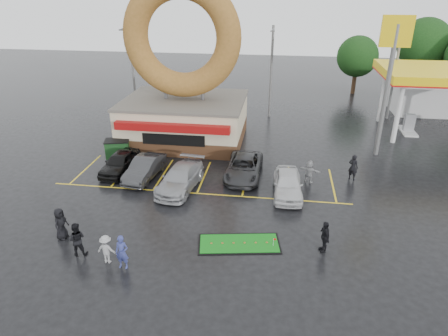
# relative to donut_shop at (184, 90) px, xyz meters

# --- Properties ---
(ground) EXTENTS (120.00, 120.00, 0.00)m
(ground) POSITION_rel_donut_shop_xyz_m (3.00, -12.97, -4.46)
(ground) COLOR black
(ground) RESTS_ON ground
(donut_shop) EXTENTS (10.20, 8.70, 13.50)m
(donut_shop) POSITION_rel_donut_shop_xyz_m (0.00, 0.00, 0.00)
(donut_shop) COLOR #472B19
(donut_shop) RESTS_ON ground
(gas_station) EXTENTS (12.30, 13.65, 5.90)m
(gas_station) POSITION_rel_donut_shop_xyz_m (23.00, 7.97, -0.77)
(gas_station) COLOR silver
(gas_station) RESTS_ON ground
(shell_sign) EXTENTS (2.20, 0.36, 10.60)m
(shell_sign) POSITION_rel_donut_shop_xyz_m (16.00, -0.97, 2.91)
(shell_sign) COLOR slate
(shell_sign) RESTS_ON ground
(streetlight_left) EXTENTS (0.40, 2.21, 9.00)m
(streetlight_left) POSITION_rel_donut_shop_xyz_m (-7.00, 6.95, 0.32)
(streetlight_left) COLOR slate
(streetlight_left) RESTS_ON ground
(streetlight_mid) EXTENTS (0.40, 2.21, 9.00)m
(streetlight_mid) POSITION_rel_donut_shop_xyz_m (7.00, 7.95, 0.32)
(streetlight_mid) COLOR slate
(streetlight_mid) RESTS_ON ground
(streetlight_right) EXTENTS (0.40, 2.21, 9.00)m
(streetlight_right) POSITION_rel_donut_shop_xyz_m (19.00, 8.95, 0.32)
(streetlight_right) COLOR slate
(streetlight_right) RESTS_ON ground
(tree_far_c) EXTENTS (6.30, 6.30, 9.00)m
(tree_far_c) POSITION_rel_donut_shop_xyz_m (25.00, 21.03, 1.37)
(tree_far_c) COLOR #332114
(tree_far_c) RESTS_ON ground
(tree_far_d) EXTENTS (4.90, 4.90, 7.00)m
(tree_far_d) POSITION_rel_donut_shop_xyz_m (17.00, 19.03, 0.07)
(tree_far_d) COLOR #332114
(tree_far_d) RESTS_ON ground
(car_black) EXTENTS (2.11, 4.49, 1.49)m
(car_black) POSITION_rel_donut_shop_xyz_m (-3.22, -7.10, -3.72)
(car_black) COLOR black
(car_black) RESTS_ON ground
(car_dgrey) EXTENTS (2.07, 4.63, 1.48)m
(car_dgrey) POSITION_rel_donut_shop_xyz_m (-1.12, -7.79, -3.73)
(car_dgrey) COLOR #2A2B2D
(car_dgrey) RESTS_ON ground
(car_silver) EXTENTS (2.78, 5.44, 1.51)m
(car_silver) POSITION_rel_donut_shop_xyz_m (1.77, -9.02, -3.71)
(car_silver) COLOR #97989C
(car_silver) RESTS_ON ground
(car_grey) EXTENTS (2.53, 5.28, 1.45)m
(car_grey) POSITION_rel_donut_shop_xyz_m (5.80, -6.58, -3.74)
(car_grey) COLOR #2C2C2E
(car_grey) RESTS_ON ground
(car_white) EXTENTS (2.01, 4.62, 1.55)m
(car_white) POSITION_rel_donut_shop_xyz_m (8.89, -8.84, -3.69)
(car_white) COLOR silver
(car_white) RESTS_ON ground
(person_blue) EXTENTS (0.66, 0.45, 1.78)m
(person_blue) POSITION_rel_donut_shop_xyz_m (1.01, -17.48, -3.57)
(person_blue) COLOR navy
(person_blue) RESTS_ON ground
(person_blackjkt) EXTENTS (1.03, 0.89, 1.83)m
(person_blackjkt) POSITION_rel_donut_shop_xyz_m (-1.64, -16.82, -3.55)
(person_blackjkt) COLOR black
(person_blackjkt) RESTS_ON ground
(person_hoodie) EXTENTS (1.03, 0.64, 1.54)m
(person_hoodie) POSITION_rel_donut_shop_xyz_m (0.09, -17.21, -3.70)
(person_hoodie) COLOR gray
(person_hoodie) RESTS_ON ground
(person_bystander) EXTENTS (0.73, 0.97, 1.81)m
(person_bystander) POSITION_rel_donut_shop_xyz_m (-3.18, -15.57, -3.56)
(person_bystander) COLOR black
(person_bystander) RESTS_ON ground
(person_cameraman) EXTENTS (0.68, 1.10, 1.74)m
(person_cameraman) POSITION_rel_donut_shop_xyz_m (10.75, -14.71, -3.60)
(person_cameraman) COLOR black
(person_cameraman) RESTS_ON ground
(person_walker_near) EXTENTS (1.58, 1.05, 1.63)m
(person_walker_near) POSITION_rel_donut_shop_xyz_m (10.36, -6.86, -3.65)
(person_walker_near) COLOR #939396
(person_walker_near) RESTS_ON ground
(person_walker_far) EXTENTS (0.82, 0.75, 1.88)m
(person_walker_far) POSITION_rel_donut_shop_xyz_m (13.41, -5.94, -3.53)
(person_walker_far) COLOR black
(person_walker_far) RESTS_ON ground
(dumpster) EXTENTS (2.04, 1.60, 1.30)m
(dumpster) POSITION_rel_donut_shop_xyz_m (-4.50, -4.37, -3.81)
(dumpster) COLOR #1B461E
(dumpster) RESTS_ON ground
(putting_green) EXTENTS (4.59, 2.58, 0.54)m
(putting_green) POSITION_rel_donut_shop_xyz_m (6.38, -14.79, -4.43)
(putting_green) COLOR black
(putting_green) RESTS_ON ground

